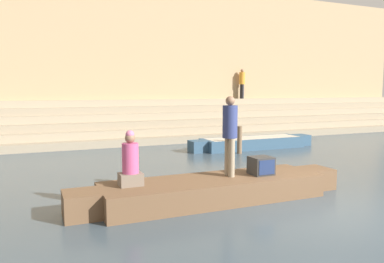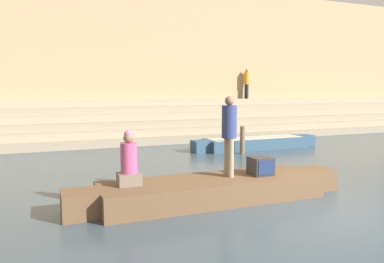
{
  "view_description": "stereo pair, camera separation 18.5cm",
  "coord_description": "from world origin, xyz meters",
  "px_view_note": "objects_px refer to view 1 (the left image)",
  "views": [
    {
      "loc": [
        -5.36,
        -5.45,
        2.38
      ],
      "look_at": [
        -1.82,
        2.85,
        1.39
      ],
      "focal_mm": 35.0,
      "sensor_mm": 36.0,
      "label": 1
    },
    {
      "loc": [
        -5.19,
        -5.52,
        2.38
      ],
      "look_at": [
        -1.82,
        2.85,
        1.39
      ],
      "focal_mm": 35.0,
      "sensor_mm": 36.0,
      "label": 2
    }
  ],
  "objects_px": {
    "person_rowing": "(130,163)",
    "person_on_steps": "(242,82)",
    "tv_set": "(261,166)",
    "rowboat_main": "(214,189)",
    "person_standing": "(230,130)",
    "moored_boat_shore": "(252,143)",
    "mooring_post": "(240,140)"
  },
  "relations": [
    {
      "from": "person_rowing",
      "to": "person_on_steps",
      "type": "distance_m",
      "value": 14.78
    },
    {
      "from": "rowboat_main",
      "to": "person_standing",
      "type": "relative_size",
      "value": 3.52
    },
    {
      "from": "rowboat_main",
      "to": "mooring_post",
      "type": "distance_m",
      "value": 6.24
    },
    {
      "from": "person_on_steps",
      "to": "person_standing",
      "type": "bearing_deg",
      "value": 49.43
    },
    {
      "from": "person_rowing",
      "to": "person_on_steps",
      "type": "height_order",
      "value": "person_on_steps"
    },
    {
      "from": "person_rowing",
      "to": "tv_set",
      "type": "bearing_deg",
      "value": -6.46
    },
    {
      "from": "person_standing",
      "to": "rowboat_main",
      "type": "bearing_deg",
      "value": -158.47
    },
    {
      "from": "person_rowing",
      "to": "rowboat_main",
      "type": "bearing_deg",
      "value": -6.59
    },
    {
      "from": "person_rowing",
      "to": "person_standing",
      "type": "bearing_deg",
      "value": -3.97
    },
    {
      "from": "person_rowing",
      "to": "mooring_post",
      "type": "distance_m",
      "value": 7.35
    },
    {
      "from": "person_standing",
      "to": "person_rowing",
      "type": "height_order",
      "value": "person_standing"
    },
    {
      "from": "mooring_post",
      "to": "tv_set",
      "type": "bearing_deg",
      "value": -115.49
    },
    {
      "from": "tv_set",
      "to": "moored_boat_shore",
      "type": "relative_size",
      "value": 0.09
    },
    {
      "from": "rowboat_main",
      "to": "person_on_steps",
      "type": "relative_size",
      "value": 3.72
    },
    {
      "from": "moored_boat_shore",
      "to": "person_on_steps",
      "type": "distance_m",
      "value": 6.66
    },
    {
      "from": "person_rowing",
      "to": "tv_set",
      "type": "height_order",
      "value": "person_rowing"
    },
    {
      "from": "person_rowing",
      "to": "moored_boat_shore",
      "type": "bearing_deg",
      "value": 39.03
    },
    {
      "from": "person_rowing",
      "to": "mooring_post",
      "type": "xyz_separation_m",
      "value": [
        5.41,
        4.96,
        -0.42
      ]
    },
    {
      "from": "tv_set",
      "to": "mooring_post",
      "type": "distance_m",
      "value": 5.71
    },
    {
      "from": "person_standing",
      "to": "tv_set",
      "type": "xyz_separation_m",
      "value": [
        0.73,
        -0.14,
        -0.82
      ]
    },
    {
      "from": "person_rowing",
      "to": "moored_boat_shore",
      "type": "distance_m",
      "value": 8.83
    },
    {
      "from": "person_standing",
      "to": "moored_boat_shore",
      "type": "bearing_deg",
      "value": 65.47
    },
    {
      "from": "person_on_steps",
      "to": "person_rowing",
      "type": "bearing_deg",
      "value": 41.93
    },
    {
      "from": "mooring_post",
      "to": "person_rowing",
      "type": "bearing_deg",
      "value": -137.48
    },
    {
      "from": "person_rowing",
      "to": "tv_set",
      "type": "distance_m",
      "value": 2.97
    },
    {
      "from": "person_on_steps",
      "to": "rowboat_main",
      "type": "bearing_deg",
      "value": 48.07
    },
    {
      "from": "person_rowing",
      "to": "person_on_steps",
      "type": "relative_size",
      "value": 0.67
    },
    {
      "from": "rowboat_main",
      "to": "person_rowing",
      "type": "relative_size",
      "value": 5.59
    },
    {
      "from": "tv_set",
      "to": "person_on_steps",
      "type": "distance_m",
      "value": 13.33
    },
    {
      "from": "rowboat_main",
      "to": "person_standing",
      "type": "distance_m",
      "value": 1.33
    },
    {
      "from": "person_standing",
      "to": "moored_boat_shore",
      "type": "relative_size",
      "value": 0.32
    },
    {
      "from": "tv_set",
      "to": "person_rowing",
      "type": "bearing_deg",
      "value": 176.92
    }
  ]
}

